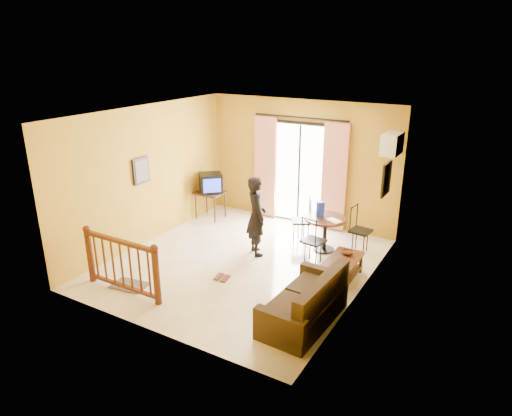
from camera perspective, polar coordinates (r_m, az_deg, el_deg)
The scene contains 19 objects.
ground at distance 8.70m, azimuth -1.69°, elevation -6.85°, with size 5.00×5.00×0.00m, color beige.
room_shell at distance 8.08m, azimuth -1.82°, elevation 4.01°, with size 5.00×5.00×5.00m.
balcony_door at distance 10.29m, azimuth 5.42°, elevation 4.42°, with size 2.25×0.14×2.46m.
tv_table at distance 10.73m, azimuth -5.75°, elevation 1.62°, with size 0.65×0.54×0.65m.
television at distance 10.62m, azimuth -5.67°, elevation 3.14°, with size 0.67×0.67×0.45m.
picture_left at distance 9.31m, azimuth -14.18°, elevation 4.57°, with size 0.05×0.42×0.52m.
dining_table at distance 9.09m, azimuth 8.65°, elevation -2.06°, with size 0.84×0.84×0.70m.
water_jug at distance 9.04m, azimuth 8.04°, elevation -0.10°, with size 0.16×0.16×0.30m, color #152BCB.
serving_tray at distance 8.87m, azimuth 9.72°, elevation -1.56°, with size 0.28×0.18×0.02m, color #EFECCC.
dining_chairs at distance 9.25m, azimuth 8.47°, elevation -5.38°, with size 1.73×1.36×0.95m.
air_conditioner at distance 8.95m, azimuth 16.60°, elevation 7.71°, with size 0.31×0.60×0.40m.
botanical_print at distance 8.42m, azimuth 15.97°, elevation 3.52°, with size 0.05×0.50×0.60m.
coffee_table at distance 8.15m, azimuth 10.80°, elevation -7.05°, with size 0.50×0.90×0.40m.
bowl at distance 8.26m, azimuth 11.36°, elevation -5.46°, with size 0.21×0.21×0.06m, color #52281C.
sofa at distance 6.87m, azimuth 6.34°, elevation -11.98°, with size 0.85×1.70×0.80m.
standing_person at distance 8.77m, azimuth 0.03°, elevation -1.02°, with size 0.57×0.38×1.57m, color black.
stair_balustrade at distance 7.81m, azimuth -16.50°, elevation -6.39°, with size 1.63×0.13×1.04m.
doormat at distance 8.21m, azimuth -15.52°, elevation -9.29°, with size 0.60×0.40×0.02m, color #534A42.
sandals at distance 8.17m, azimuth -4.28°, elevation -8.68°, with size 0.28×0.26×0.03m.
Camera 1 is at (4.13, -6.59, 3.91)m, focal length 32.00 mm.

